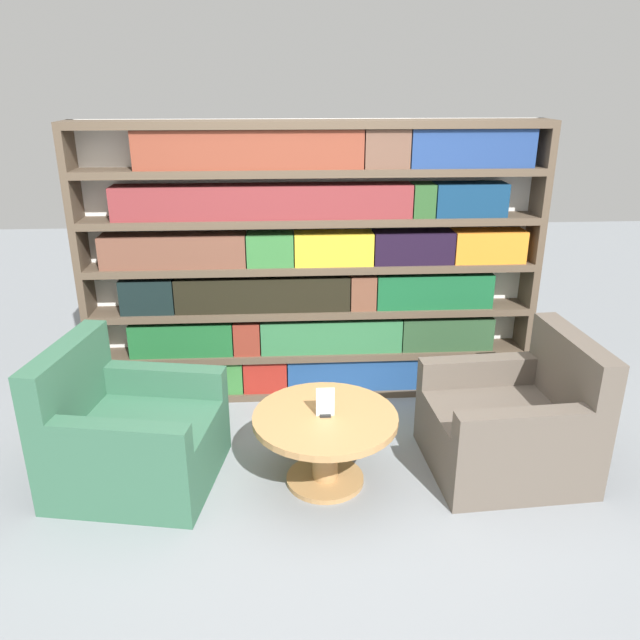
# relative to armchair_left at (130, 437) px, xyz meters

# --- Properties ---
(ground_plane) EXTENTS (14.00, 14.00, 0.00)m
(ground_plane) POSITION_rel_armchair_left_xyz_m (1.11, -0.22, -0.28)
(ground_plane) COLOR gray
(bookshelf) EXTENTS (3.18, 0.30, 1.96)m
(bookshelf) POSITION_rel_armchair_left_xyz_m (1.13, 1.06, 0.69)
(bookshelf) COLOR silver
(bookshelf) RESTS_ON ground_plane
(armchair_left) EXTENTS (1.00, 0.95, 0.84)m
(armchair_left) POSITION_rel_armchair_left_xyz_m (0.00, 0.00, 0.00)
(armchair_left) COLOR #336047
(armchair_left) RESTS_ON ground_plane
(armchair_right) EXTENTS (0.92, 0.86, 0.84)m
(armchair_right) POSITION_rel_armchair_left_xyz_m (2.25, -0.01, 0.00)
(armchair_right) COLOR brown
(armchair_right) RESTS_ON ground_plane
(coffee_table) EXTENTS (0.82, 0.82, 0.44)m
(coffee_table) POSITION_rel_armchair_left_xyz_m (1.12, -0.09, 0.03)
(coffee_table) COLOR #AD7F4C
(coffee_table) RESTS_ON ground_plane
(table_sign) EXTENTS (0.10, 0.06, 0.17)m
(table_sign) POSITION_rel_armchair_left_xyz_m (1.12, -0.09, 0.23)
(table_sign) COLOR black
(table_sign) RESTS_ON coffee_table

